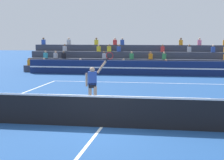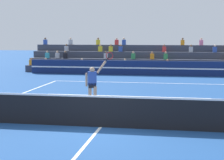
% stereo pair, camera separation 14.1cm
% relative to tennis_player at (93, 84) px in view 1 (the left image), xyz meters
% --- Properties ---
extents(ground_plane, '(120.00, 120.00, 0.00)m').
position_rel_tennis_player_xyz_m(ground_plane, '(1.00, -3.29, -0.98)').
color(ground_plane, navy).
extents(court_lines, '(11.10, 23.90, 0.01)m').
position_rel_tennis_player_xyz_m(court_lines, '(1.00, -3.29, -0.98)').
color(court_lines, white).
rests_on(court_lines, ground).
extents(tennis_net, '(12.00, 0.10, 1.10)m').
position_rel_tennis_player_xyz_m(tennis_net, '(1.00, -3.29, -0.44)').
color(tennis_net, slate).
rests_on(tennis_net, ground).
extents(sponsor_banner_wall, '(18.00, 0.26, 1.10)m').
position_rel_tennis_player_xyz_m(sponsor_banner_wall, '(1.00, 13.21, -0.43)').
color(sponsor_banner_wall, navy).
rests_on(sponsor_banner_wall, ground).
extents(bleacher_stand, '(19.88, 3.80, 2.83)m').
position_rel_tennis_player_xyz_m(bleacher_stand, '(0.99, 16.38, -0.15)').
color(bleacher_stand, '#383D4C').
rests_on(bleacher_stand, ground).
extents(tennis_player, '(1.20, 0.38, 2.39)m').
position_rel_tennis_player_xyz_m(tennis_player, '(0.00, 0.00, 0.00)').
color(tennis_player, tan).
rests_on(tennis_player, ground).
extents(tennis_ball, '(0.07, 0.07, 0.07)m').
position_rel_tennis_player_xyz_m(tennis_ball, '(0.47, 1.77, -0.95)').
color(tennis_ball, '#C6DB33').
rests_on(tennis_ball, ground).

